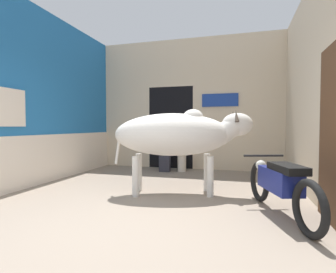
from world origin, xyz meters
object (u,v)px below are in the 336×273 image
object	(u,v)px
shopkeeper_seated	(166,145)
bucket	(280,178)
motorcycle_near	(280,184)
plastic_stool	(182,162)
cow	(178,135)

from	to	relation	value
shopkeeper_seated	bucket	distance (m)	2.80
motorcycle_near	bucket	size ratio (longest dim) A/B	7.10
shopkeeper_seated	bucket	bearing A→B (deg)	-20.23
motorcycle_near	bucket	world-z (taller)	motorcycle_near
plastic_stool	bucket	distance (m)	2.39
cow	plastic_stool	distance (m)	2.30
cow	shopkeeper_seated	distance (m)	2.28
shopkeeper_seated	plastic_stool	size ratio (longest dim) A/B	2.82
cow	shopkeeper_seated	xyz separation A→B (m)	(-0.82, 2.10, -0.33)
motorcycle_near	plastic_stool	bearing A→B (deg)	123.63
motorcycle_near	plastic_stool	distance (m)	3.45
plastic_stool	shopkeeper_seated	bearing A→B (deg)	-175.32
motorcycle_near	plastic_stool	size ratio (longest dim) A/B	4.12
motorcycle_near	plastic_stool	xyz separation A→B (m)	(-1.91, 2.87, -0.17)
cow	motorcycle_near	size ratio (longest dim) A/B	1.29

